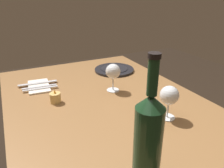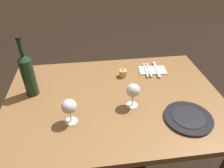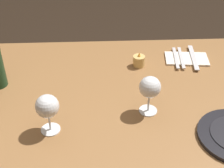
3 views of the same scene
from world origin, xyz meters
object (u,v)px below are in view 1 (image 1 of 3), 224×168
object	(u,v)px
wine_glass_left	(169,96)
votive_candle	(55,98)
folded_napkin	(39,86)
table_knife	(38,83)
wine_bottle	(148,139)
wine_glass_right	(113,72)
fork_inner	(40,87)
dinner_plate	(114,70)
fork_outer	(40,88)

from	to	relation	value
wine_glass_left	votive_candle	world-z (taller)	wine_glass_left
folded_napkin	table_knife	bearing A→B (deg)	0.00
wine_bottle	votive_candle	size ratio (longest dim) A/B	5.53
votive_candle	folded_napkin	xyz separation A→B (m)	(0.22, 0.04, -0.02)
wine_glass_right	table_knife	size ratio (longest dim) A/B	0.70
folded_napkin	fork_inner	size ratio (longest dim) A/B	1.10
votive_candle	fork_inner	distance (m)	0.20
dinner_plate	fork_outer	xyz separation A→B (m)	(-0.10, 0.49, 0.00)
wine_glass_right	wine_bottle	bearing A→B (deg)	161.93
fork_inner	wine_glass_right	bearing A→B (deg)	-119.81
fork_outer	table_knife	distance (m)	0.08
dinner_plate	fork_outer	bearing A→B (deg)	101.53
folded_napkin	wine_bottle	bearing A→B (deg)	-169.02
wine_bottle	table_knife	bearing A→B (deg)	10.59
fork_outer	table_knife	bearing A→B (deg)	0.00
wine_glass_left	folded_napkin	world-z (taller)	wine_glass_left
folded_napkin	fork_outer	size ratio (longest dim) A/B	1.10
votive_candle	table_knife	distance (m)	0.26
fork_inner	table_knife	size ratio (longest dim) A/B	0.86
votive_candle	dinner_plate	size ratio (longest dim) A/B	0.26
fork_outer	folded_napkin	bearing A→B (deg)	0.00
wine_glass_left	wine_bottle	size ratio (longest dim) A/B	0.39
fork_inner	votive_candle	bearing A→B (deg)	-168.16
folded_napkin	table_knife	world-z (taller)	table_knife
wine_glass_left	wine_glass_right	xyz separation A→B (m)	(0.34, 0.08, 0.00)
fork_inner	fork_outer	world-z (taller)	same
wine_glass_left	table_knife	size ratio (longest dim) A/B	0.68
folded_napkin	fork_outer	bearing A→B (deg)	180.00
fork_outer	fork_inner	bearing A→B (deg)	0.00
dinner_plate	fork_inner	xyz separation A→B (m)	(-0.08, 0.49, 0.00)
fork_inner	folded_napkin	bearing A→B (deg)	0.00
wine_glass_left	fork_inner	size ratio (longest dim) A/B	0.80
wine_glass_right	dinner_plate	bearing A→B (deg)	-28.07
dinner_plate	wine_bottle	bearing A→B (deg)	158.58
wine_bottle	table_knife	distance (m)	0.86
wine_bottle	fork_outer	xyz separation A→B (m)	(0.75, 0.16, -0.13)
wine_glass_right	folded_napkin	world-z (taller)	wine_glass_right
wine_glass_right	wine_bottle	world-z (taller)	wine_bottle
votive_candle	fork_outer	size ratio (longest dim) A/B	0.37
wine_glass_right	fork_outer	xyz separation A→B (m)	(0.17, 0.35, -0.09)
wine_glass_left	wine_bottle	bearing A→B (deg)	131.28
votive_candle	folded_napkin	distance (m)	0.23
dinner_plate	fork_inner	bearing A→B (deg)	98.70
wine_glass_left	folded_napkin	size ratio (longest dim) A/B	0.72
wine_glass_left	dinner_plate	size ratio (longest dim) A/B	0.56
table_knife	folded_napkin	bearing A→B (deg)	180.00
dinner_plate	folded_napkin	distance (m)	0.49
wine_glass_left	wine_bottle	distance (m)	0.36
table_knife	wine_bottle	bearing A→B (deg)	-169.41
wine_bottle	table_knife	xyz separation A→B (m)	(0.83, 0.16, -0.13)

